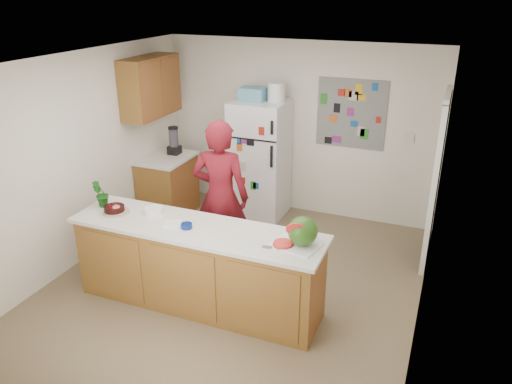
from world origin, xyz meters
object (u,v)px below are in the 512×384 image
at_px(watermelon, 303,231).
at_px(person, 221,197).
at_px(refrigerator, 260,159).
at_px(cherry_bowl, 114,209).

bearing_deg(watermelon, person, 147.95).
distance_m(refrigerator, watermelon, 2.72).
bearing_deg(cherry_bowl, person, 42.79).
xyz_separation_m(refrigerator, watermelon, (1.36, -2.35, 0.22)).
height_order(person, watermelon, person).
distance_m(watermelon, cherry_bowl, 2.10).
bearing_deg(watermelon, cherry_bowl, -178.74).
distance_m(refrigerator, person, 1.59).
xyz_separation_m(refrigerator, cherry_bowl, (-0.73, -2.39, 0.11)).
bearing_deg(person, cherry_bowl, 34.29).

